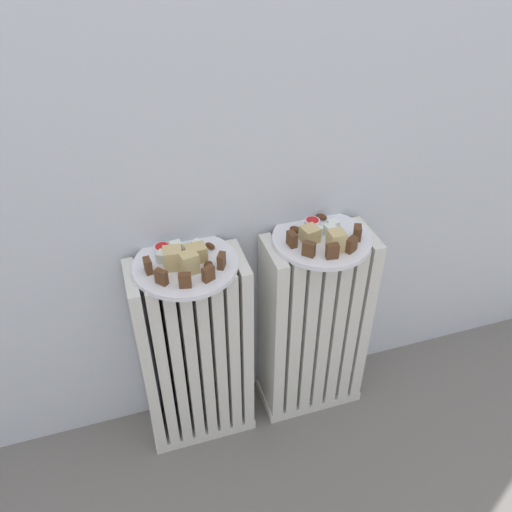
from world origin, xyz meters
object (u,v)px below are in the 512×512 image
object	(u,v)px
jam_bowl_left	(162,249)
fork	(188,257)
plate_right	(322,239)
jam_bowl_right	(312,224)
radiator_left	(195,354)
radiator_right	(313,327)
plate_left	(186,264)

from	to	relation	value
jam_bowl_left	fork	xyz separation A→B (m)	(0.05, -0.03, -0.01)
plate_right	jam_bowl_right	xyz separation A→B (m)	(-0.01, 0.04, 0.02)
radiator_left	jam_bowl_right	xyz separation A→B (m)	(0.33, 0.04, 0.32)
plate_right	fork	world-z (taller)	fork
radiator_right	fork	distance (m)	0.45
radiator_left	jam_bowl_left	distance (m)	0.33
plate_right	plate_left	bearing A→B (deg)	180.00
jam_bowl_left	jam_bowl_right	distance (m)	0.37
jam_bowl_right	fork	distance (m)	0.32
radiator_left	jam_bowl_left	world-z (taller)	jam_bowl_left
plate_left	radiator_left	bearing A→B (deg)	0.00
radiator_right	plate_left	world-z (taller)	plate_left
fork	radiator_left	bearing A→B (deg)	-116.06
jam_bowl_left	fork	world-z (taller)	jam_bowl_left
radiator_right	plate_left	distance (m)	0.45
jam_bowl_right	radiator_right	bearing A→B (deg)	-75.89
plate_right	radiator_left	bearing A→B (deg)	180.00
radiator_right	fork	bearing A→B (deg)	176.97
radiator_right	plate_right	world-z (taller)	plate_right
jam_bowl_left	jam_bowl_right	xyz separation A→B (m)	(0.37, -0.01, 0.00)
radiator_right	jam_bowl_right	xyz separation A→B (m)	(-0.01, 0.04, 0.32)
plate_right	radiator_right	bearing A→B (deg)	0.00
plate_right	jam_bowl_left	bearing A→B (deg)	172.42
radiator_right	plate_left	xyz separation A→B (m)	(-0.34, 0.00, 0.30)
plate_left	fork	size ratio (longest dim) A/B	2.30
plate_left	plate_right	world-z (taller)	same
plate_right	jam_bowl_right	bearing A→B (deg)	104.11
plate_right	jam_bowl_right	size ratio (longest dim) A/B	6.34
radiator_right	jam_bowl_right	bearing A→B (deg)	104.11
fork	jam_bowl_right	bearing A→B (deg)	4.14
radiator_left	plate_left	xyz separation A→B (m)	(-0.00, 0.00, 0.30)
radiator_left	plate_right	bearing A→B (deg)	0.00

